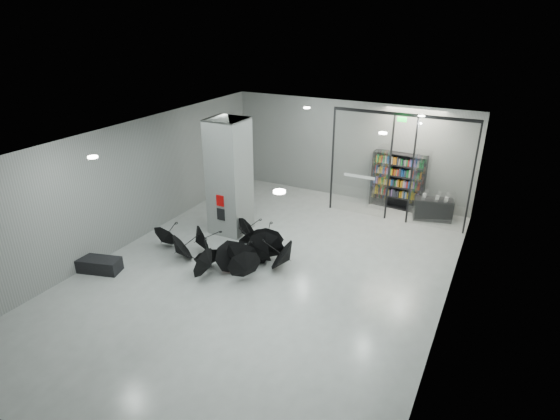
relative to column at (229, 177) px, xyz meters
The scene contains 10 objects.
room 3.31m from the column, 38.66° to the right, with size 14.00×14.02×4.01m.
column is the anchor object (origin of this frame).
fire_cabinet 0.90m from the column, 90.00° to the right, with size 0.28×0.04×0.38m, color #A50A07.
info_panel 1.31m from the column, 90.00° to the right, with size 0.30×0.03×0.42m, color black.
exit_sign 6.18m from the column, 33.96° to the left, with size 0.30×0.06×0.15m, color #0CE533.
glass_partition 6.02m from the column, 35.58° to the left, with size 5.06×0.08×4.00m.
bench 4.99m from the column, 115.42° to the right, with size 1.30×0.56×0.42m, color black.
bookshelf 6.73m from the column, 45.41° to the left, with size 2.02×0.40×2.22m, color black, non-canonical shape.
shop_counter 7.66m from the column, 34.07° to the left, with size 1.38×0.55×0.83m, color black.
umbrella_cluster 2.92m from the column, 51.98° to the right, with size 5.30×3.58×1.30m.
Camera 1 is at (5.70, -10.18, 7.08)m, focal length 29.02 mm.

